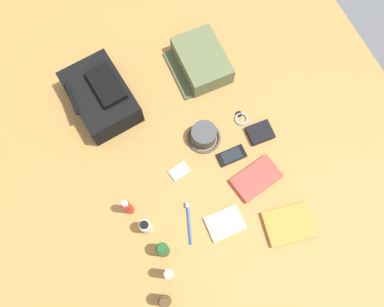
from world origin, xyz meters
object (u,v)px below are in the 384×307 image
toothpaste_tube (146,227)px  sunscreen_spray (128,207)px  shampoo_bottle (163,250)px  wallet (260,133)px  travel_guidebook (256,178)px  bucket_hat (204,135)px  lotion_bottle (169,275)px  wristwatch (241,118)px  cell_phone (232,156)px  toiletry_pouch (201,61)px  cologne_bottle (165,302)px  notepad (225,223)px  paperback_novel (289,224)px  media_player (179,171)px  backpack (101,96)px  toothbrush (189,221)px

toothpaste_tube → sunscreen_spray: size_ratio=0.79×
shampoo_bottle → wallet: bearing=-63.1°
travel_guidebook → wallet: bearing=-31.5°
bucket_hat → lotion_bottle: size_ratio=0.91×
travel_guidebook → bucket_hat: bearing=25.7°
lotion_bottle → sunscreen_spray: (0.31, 0.05, -0.01)m
travel_guidebook → wristwatch: 0.29m
cell_phone → travel_guidebook: bearing=-159.9°
bucket_hat → toiletry_pouch: bearing=-22.4°
lotion_bottle → cell_phone: size_ratio=1.33×
bucket_hat → sunscreen_spray: 0.45m
cologne_bottle → notepad: bearing=-62.4°
cologne_bottle → toothpaste_tube: 0.29m
bucket_hat → sunscreen_spray: size_ratio=0.98×
paperback_novel → wristwatch: bearing=-3.7°
wristwatch → shampoo_bottle: bearing=126.1°
media_player → wristwatch: 0.37m
toothpaste_tube → paperback_novel: 0.59m
sunscreen_spray → paperback_novel: (-0.32, -0.58, -0.06)m
lotion_bottle → toiletry_pouch: bearing=-31.7°
notepad → sunscreen_spray: bearing=58.7°
wallet → cologne_bottle: bearing=128.6°
wristwatch → toothpaste_tube: bearing=116.6°
toothpaste_tube → paperback_novel: (-0.22, -0.54, -0.05)m
toothpaste_tube → wristwatch: size_ratio=1.72×
backpack → wallet: size_ratio=3.42×
lotion_bottle → toothpaste_tube: size_ratio=1.37×
cologne_bottle → lotion_bottle: 0.10m
toiletry_pouch → travel_guidebook: bearing=178.9°
bucket_hat → wristwatch: size_ratio=2.14×
sunscreen_spray → wallet: sunscreen_spray is taller
cell_phone → backpack: bearing=42.1°
backpack → media_player: size_ratio=4.06×
lotion_bottle → wallet: (0.40, -0.60, -0.07)m
cell_phone → bucket_hat: bearing=31.2°
lotion_bottle → sunscreen_spray: bearing=9.5°
paperback_novel → toothbrush: size_ratio=1.27×
shampoo_bottle → paperback_novel: 0.53m
backpack → media_player: backpack is taller
shampoo_bottle → wristwatch: size_ratio=1.84×
paperback_novel → wristwatch: paperback_novel is taller
cell_phone → media_player: size_ratio=1.35×
backpack → wristwatch: 0.64m
bucket_hat → travel_guidebook: size_ratio=0.68×
cell_phone → wristwatch: 0.19m
toiletry_pouch → cell_phone: 0.47m
backpack → paperback_novel: 0.98m
backpack → paperback_novel: bearing=-148.7°
sunscreen_spray → media_player: bearing=-74.4°
toiletry_pouch → sunscreen_spray: sunscreen_spray is taller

